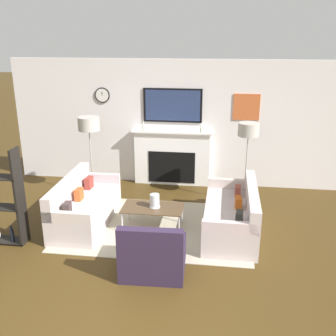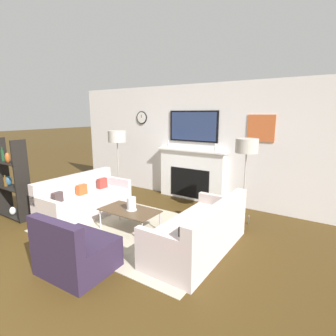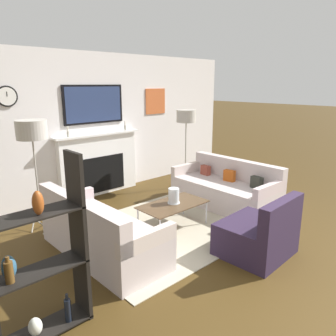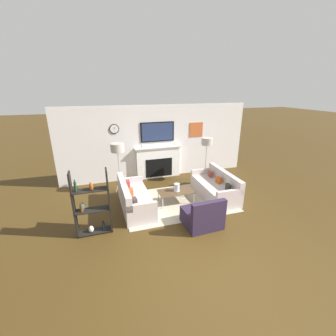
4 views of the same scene
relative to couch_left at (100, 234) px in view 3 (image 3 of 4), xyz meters
name	(u,v)px [view 3 (image 3 of 4)]	position (x,y,z in m)	size (l,w,h in m)	color
fireplace_wall	(95,132)	(1.30, 2.20, 0.93)	(7.09, 0.28, 2.70)	silver
area_rug	(174,225)	(1.30, 0.00, -0.29)	(3.20, 2.20, 0.01)	#ACA38B
couch_left	(100,234)	(0.00, 0.00, 0.00)	(0.80, 1.87, 0.81)	beige
couch_right	(226,190)	(2.59, 0.00, 0.00)	(0.86, 1.89, 0.80)	beige
armchair	(259,235)	(1.48, -1.37, -0.02)	(0.90, 0.81, 0.81)	#2A1E34
coffee_table	(173,205)	(1.24, -0.04, 0.07)	(1.04, 0.57, 0.38)	#4C3823
hurricane_candle	(174,197)	(1.27, -0.03, 0.20)	(0.19, 0.19, 0.23)	silver
floor_lamp_left	(32,131)	(-0.25, 1.25, 1.20)	(0.42, 0.42, 1.65)	#9E998E
floor_lamp_right	(186,117)	(2.84, 1.25, 1.17)	(0.39, 0.39, 1.62)	#9E998E
shelf_unit	(35,260)	(-1.10, -0.83, 0.43)	(0.81, 0.28, 1.57)	black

